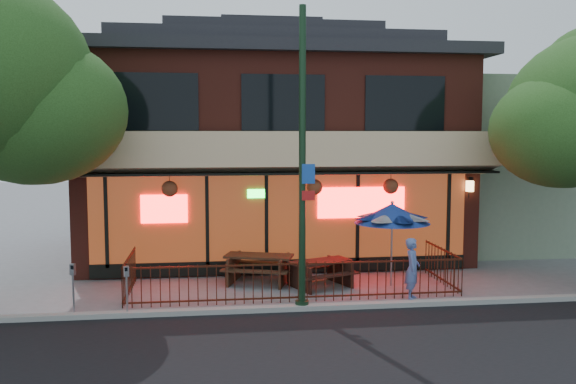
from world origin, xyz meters
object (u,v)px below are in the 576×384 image
picnic_table_right (320,270)px  street_light (302,176)px  picnic_table_left (259,265)px  patio_umbrella (392,213)px  parking_meter_far (73,281)px  parking_meter_near (127,282)px  pedestrian (412,269)px

picnic_table_right → street_light: bearing=-111.7°
street_light → picnic_table_left: 3.82m
patio_umbrella → parking_meter_far: size_ratio=1.90×
patio_umbrella → parking_meter_near: (-6.73, -1.94, -1.20)m
parking_meter_near → picnic_table_left: bearing=40.4°
picnic_table_left → parking_meter_near: bearing=-139.6°
picnic_table_left → parking_meter_far: parking_meter_far is taller
street_light → parking_meter_far: street_light is taller
street_light → picnic_table_left: (-0.80, 2.64, -2.63)m
patio_umbrella → parking_meter_far: patio_umbrella is taller
picnic_table_left → parking_meter_near: (-3.20, -2.72, 0.27)m
patio_umbrella → picnic_table_right: bearing=175.8°
parking_meter_far → parking_meter_near: bearing=-3.9°
pedestrian → parking_meter_far: (-8.03, -0.50, 0.06)m
picnic_table_right → parking_meter_far: size_ratio=1.66×
parking_meter_near → parking_meter_far: size_ratio=0.95×
parking_meter_far → picnic_table_right: bearing=18.5°
picnic_table_left → pedestrian: 4.24m
picnic_table_left → parking_meter_far: (-4.38, -2.64, 0.31)m
picnic_table_left → patio_umbrella: patio_umbrella is taller
picnic_table_right → parking_meter_near: bearing=-156.6°
patio_umbrella → parking_meter_far: (-7.91, -1.86, -1.15)m
picnic_table_right → parking_meter_near: (-4.80, -2.08, 0.31)m
parking_meter_near → picnic_table_right: bearing=23.4°
picnic_table_right → patio_umbrella: patio_umbrella is taller
picnic_table_right → parking_meter_near: parking_meter_near is taller
parking_meter_near → patio_umbrella: bearing=16.1°
pedestrian → parking_meter_near: size_ratio=1.33×
pedestrian → parking_meter_near: bearing=117.1°
picnic_table_left → parking_meter_near: size_ratio=1.88×
picnic_table_right → parking_meter_far: bearing=-161.5°
pedestrian → parking_meter_near: pedestrian is taller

